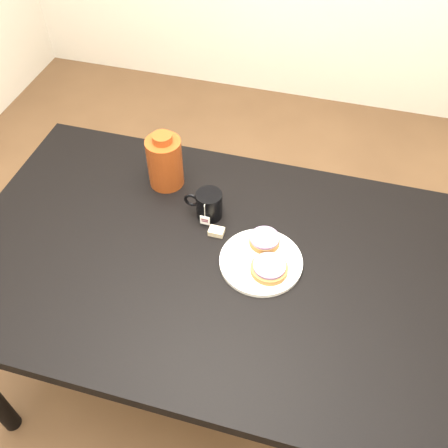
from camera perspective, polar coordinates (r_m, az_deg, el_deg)
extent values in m
plane|color=brown|center=(2.08, -1.84, -16.45)|extent=(4.00, 4.00, 0.00)
cube|color=black|center=(1.45, -2.53, -4.06)|extent=(1.40, 0.90, 0.04)
cylinder|color=black|center=(2.17, -15.42, 1.47)|extent=(0.06, 0.06, 0.71)
cylinder|color=black|center=(1.99, 19.42, -5.75)|extent=(0.06, 0.06, 0.71)
cylinder|color=white|center=(1.42, 4.24, -4.30)|extent=(0.24, 0.24, 0.01)
torus|color=white|center=(1.41, 4.25, -4.14)|extent=(0.23, 0.23, 0.01)
cylinder|color=brown|center=(1.44, 4.64, -1.93)|extent=(0.09, 0.09, 0.02)
cylinder|color=gray|center=(1.43, 4.67, -1.59)|extent=(0.09, 0.09, 0.01)
cylinder|color=brown|center=(1.38, 5.18, -5.12)|extent=(0.12, 0.12, 0.02)
cylinder|color=gray|center=(1.37, 5.22, -4.79)|extent=(0.11, 0.11, 0.01)
cylinder|color=black|center=(1.51, -1.70, 2.21)|extent=(0.08, 0.08, 0.09)
cylinder|color=black|center=(1.48, -1.73, 3.19)|extent=(0.07, 0.07, 0.00)
torus|color=black|center=(1.52, -3.73, 2.74)|extent=(0.05, 0.01, 0.05)
cylinder|color=beige|center=(1.46, -2.22, 1.56)|extent=(0.00, 0.00, 0.05)
cube|color=white|center=(1.49, -2.18, 0.47)|extent=(0.03, 0.00, 0.03)
cube|color=#C6B793|center=(1.48, -0.87, -0.86)|extent=(0.05, 0.03, 0.02)
cylinder|color=#5F210C|center=(1.60, -6.76, 7.00)|extent=(0.12, 0.12, 0.17)
cylinder|color=#5F210C|center=(1.53, -7.08, 9.69)|extent=(0.06, 0.06, 0.02)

